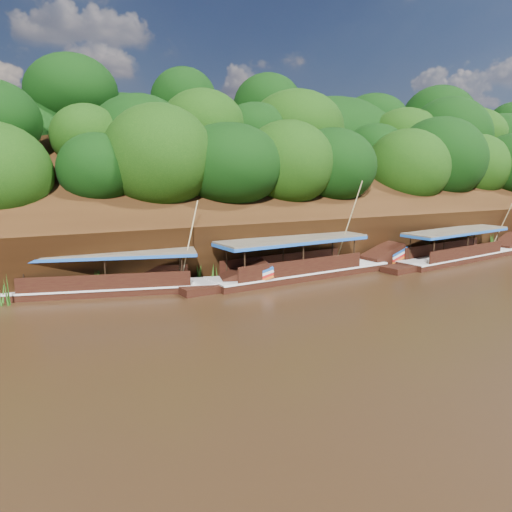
{
  "coord_description": "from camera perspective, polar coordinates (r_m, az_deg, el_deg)",
  "views": [
    {
      "loc": [
        -18.33,
        -20.42,
        7.39
      ],
      "look_at": [
        -4.58,
        7.0,
        1.84
      ],
      "focal_mm": 35.0,
      "sensor_mm": 36.0,
      "label": 1
    }
  ],
  "objects": [
    {
      "name": "ground",
      "position": [
        28.42,
        14.81,
        -5.17
      ],
      "size": [
        160.0,
        160.0,
        0.0
      ],
      "primitive_type": "plane",
      "color": "black",
      "rests_on": "ground"
    },
    {
      "name": "riverbank",
      "position": [
        47.2,
        -3.6,
        3.54
      ],
      "size": [
        120.0,
        30.06,
        19.4
      ],
      "color": "black",
      "rests_on": "ground"
    },
    {
      "name": "boat_2",
      "position": [
        30.52,
        -13.58,
        -2.98
      ],
      "size": [
        15.66,
        5.89,
        5.82
      ],
      "rotation": [
        0.0,
        0.0,
        -0.26
      ],
      "color": "black",
      "rests_on": "ground"
    },
    {
      "name": "boat_0",
      "position": [
        43.37,
        22.93,
        0.39
      ],
      "size": [
        15.62,
        4.47,
        6.61
      ],
      "rotation": [
        0.0,
        0.0,
        0.16
      ],
      "color": "black",
      "rests_on": "ground"
    },
    {
      "name": "boat_1",
      "position": [
        34.08,
        6.46,
        -1.27
      ],
      "size": [
        16.04,
        3.9,
        6.94
      ],
      "rotation": [
        0.0,
        0.0,
        0.1
      ],
      "color": "black",
      "rests_on": "ground"
    },
    {
      "name": "reeds",
      "position": [
        33.81,
        -0.68,
        -0.85
      ],
      "size": [
        49.23,
        2.52,
        2.11
      ],
      "color": "#275715",
      "rests_on": "ground"
    }
  ]
}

